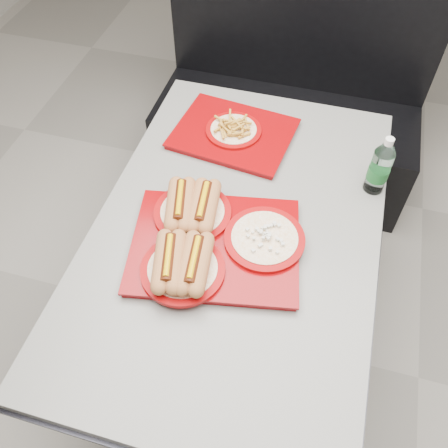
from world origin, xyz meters
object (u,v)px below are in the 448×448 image
(diner_table, at_px, (236,256))
(tray_near, at_px, (208,240))
(tray_far, at_px, (234,131))
(booth_bench, at_px, (289,108))
(water_bottle, at_px, (380,168))

(diner_table, xyz_separation_m, tray_near, (-0.06, -0.10, 0.21))
(tray_far, bearing_deg, tray_near, -83.74)
(booth_bench, xyz_separation_m, tray_far, (-0.12, -0.68, 0.37))
(diner_table, bearing_deg, water_bottle, 35.30)
(diner_table, height_order, water_bottle, water_bottle)
(diner_table, relative_size, tray_near, 2.48)
(tray_near, bearing_deg, tray_far, 96.26)
(diner_table, height_order, tray_near, tray_near)
(diner_table, bearing_deg, booth_bench, 90.00)
(tray_near, relative_size, tray_far, 1.23)
(diner_table, xyz_separation_m, booth_bench, (0.00, 1.09, -0.18))
(diner_table, bearing_deg, tray_far, 106.28)
(tray_far, distance_m, water_bottle, 0.55)
(tray_near, xyz_separation_m, water_bottle, (0.47, 0.39, 0.06))
(tray_near, distance_m, water_bottle, 0.61)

